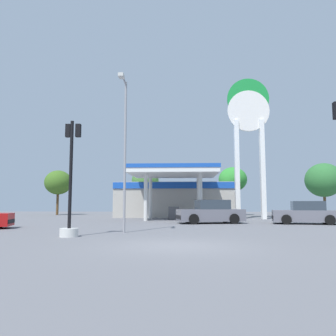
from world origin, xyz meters
name	(u,v)px	position (x,y,z in m)	size (l,w,h in m)	color
ground_plane	(178,246)	(0.00, 0.00, 0.00)	(90.00, 90.00, 0.00)	slate
gas_station	(176,198)	(-0.72, 23.48, 1.97)	(11.98, 13.30, 4.42)	#ADA89E
station_pole_sign	(249,129)	(6.06, 19.12, 8.10)	(3.78, 0.56, 12.80)	white
car_0	(211,213)	(2.02, 12.56, 0.73)	(4.82, 2.79, 1.62)	black
car_1	(306,214)	(8.40, 12.12, 0.69)	(4.54, 2.56, 1.53)	black
traffic_signal_1	(70,198)	(-4.59, 2.80, 1.60)	(0.76, 0.76, 4.92)	silver
tree_0	(58,183)	(-15.01, 28.52, 3.86)	(3.21, 3.21, 5.33)	brown
tree_1	(145,181)	(-4.31, 27.12, 3.98)	(3.08, 3.08, 5.38)	brown
tree_2	(233,180)	(5.84, 28.47, 4.14)	(3.29, 3.29, 5.61)	brown
tree_3	(324,180)	(16.70, 29.53, 4.13)	(4.28, 4.28, 6.14)	brown
corner_streetlamp	(124,140)	(-2.67, 4.70, 4.42)	(0.24, 1.48, 7.42)	gray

